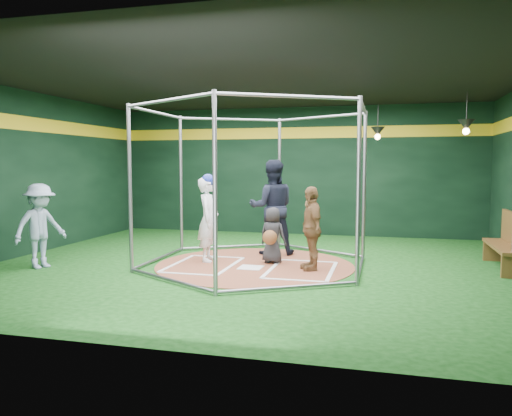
% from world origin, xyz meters
% --- Properties ---
extents(room_shell, '(10.10, 9.10, 3.53)m').
position_xyz_m(room_shell, '(0.00, 0.01, 1.75)').
color(room_shell, '#0D3C0D').
rests_on(room_shell, ground).
extents(clay_disc, '(3.80, 3.80, 0.01)m').
position_xyz_m(clay_disc, '(0.00, 0.00, 0.01)').
color(clay_disc, brown).
rests_on(clay_disc, ground).
extents(home_plate, '(0.43, 0.43, 0.01)m').
position_xyz_m(home_plate, '(0.00, -0.30, 0.02)').
color(home_plate, white).
rests_on(home_plate, clay_disc).
extents(batter_box_left, '(1.17, 1.77, 0.01)m').
position_xyz_m(batter_box_left, '(-0.95, -0.25, 0.02)').
color(batter_box_left, white).
rests_on(batter_box_left, clay_disc).
extents(batter_box_right, '(1.17, 1.77, 0.01)m').
position_xyz_m(batter_box_right, '(0.95, -0.25, 0.02)').
color(batter_box_right, white).
rests_on(batter_box_right, clay_disc).
extents(batting_cage, '(4.05, 4.67, 3.00)m').
position_xyz_m(batting_cage, '(-0.00, -0.00, 1.50)').
color(batting_cage, gray).
rests_on(batting_cage, ground).
extents(pendant_lamp_near, '(0.34, 0.34, 0.90)m').
position_xyz_m(pendant_lamp_near, '(2.20, 3.60, 2.74)').
color(pendant_lamp_near, black).
rests_on(pendant_lamp_near, room_shell).
extents(pendant_lamp_far, '(0.34, 0.34, 0.90)m').
position_xyz_m(pendant_lamp_far, '(4.00, 2.00, 2.74)').
color(pendant_lamp_far, black).
rests_on(pendant_lamp_far, room_shell).
extents(batter_figure, '(0.48, 0.66, 1.74)m').
position_xyz_m(batter_figure, '(-0.99, 0.14, 0.88)').
color(batter_figure, white).
rests_on(batter_figure, clay_disc).
extents(visitor_leopard, '(0.71, 0.97, 1.53)m').
position_xyz_m(visitor_leopard, '(1.11, -0.16, 0.78)').
color(visitor_leopard, '#A07444').
rests_on(visitor_leopard, clay_disc).
extents(catcher_figure, '(0.60, 0.62, 1.10)m').
position_xyz_m(catcher_figure, '(0.29, 0.24, 0.56)').
color(catcher_figure, black).
rests_on(catcher_figure, clay_disc).
extents(umpire, '(1.17, 1.02, 2.02)m').
position_xyz_m(umpire, '(0.07, 1.21, 1.02)').
color(umpire, black).
rests_on(umpire, clay_disc).
extents(bystander_blue, '(0.91, 1.16, 1.58)m').
position_xyz_m(bystander_blue, '(-3.83, -1.22, 0.79)').
color(bystander_blue, '#8C9FB9').
rests_on(bystander_blue, ground).
extents(dugout_bench, '(0.42, 1.80, 1.05)m').
position_xyz_m(dugout_bench, '(4.63, 0.82, 0.54)').
color(dugout_bench, brown).
rests_on(dugout_bench, ground).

